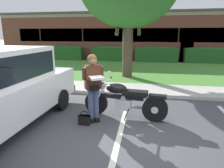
# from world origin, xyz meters

# --- Properties ---
(ground_plane) EXTENTS (140.00, 140.00, 0.00)m
(ground_plane) POSITION_xyz_m (0.00, 0.00, 0.00)
(ground_plane) COLOR #424247
(curb_strip) EXTENTS (60.00, 0.20, 0.12)m
(curb_strip) POSITION_xyz_m (0.00, 2.99, 0.06)
(curb_strip) COLOR #B7B2A8
(curb_strip) RESTS_ON ground
(concrete_walk) EXTENTS (60.00, 1.50, 0.08)m
(concrete_walk) POSITION_xyz_m (0.00, 3.84, 0.04)
(concrete_walk) COLOR #B7B2A8
(concrete_walk) RESTS_ON ground
(grass_lawn) EXTENTS (60.00, 7.41, 0.06)m
(grass_lawn) POSITION_xyz_m (0.00, 8.29, 0.03)
(grass_lawn) COLOR #478433
(grass_lawn) RESTS_ON ground
(stall_stripe_0) EXTENTS (0.22, 4.40, 0.01)m
(stall_stripe_0) POSITION_xyz_m (-2.68, 0.20, 0.00)
(stall_stripe_0) COLOR silver
(stall_stripe_0) RESTS_ON ground
(stall_stripe_1) EXTENTS (0.22, 4.40, 0.01)m
(stall_stripe_1) POSITION_xyz_m (0.14, 0.20, 0.00)
(stall_stripe_1) COLOR silver
(stall_stripe_1) RESTS_ON ground
(motorcycle) EXTENTS (2.24, 0.82, 1.18)m
(motorcycle) POSITION_xyz_m (0.21, 1.02, 0.48)
(motorcycle) COLOR black
(motorcycle) RESTS_ON ground
(rider_person) EXTENTS (0.60, 0.67, 1.70)m
(rider_person) POSITION_xyz_m (-0.61, 0.63, 1.01)
(rider_person) COLOR black
(rider_person) RESTS_ON ground
(handbag) EXTENTS (0.28, 0.13, 0.36)m
(handbag) POSITION_xyz_m (-0.79, 0.39, 0.14)
(handbag) COLOR black
(handbag) RESTS_ON ground
(hedge_left) EXTENTS (3.10, 0.90, 1.24)m
(hedge_left) POSITION_xyz_m (-6.34, 12.27, 0.65)
(hedge_left) COLOR #235623
(hedge_left) RESTS_ON ground
(hedge_center_left) EXTENTS (2.76, 0.90, 1.24)m
(hedge_center_left) POSITION_xyz_m (-2.52, 12.27, 0.65)
(hedge_center_left) COLOR #235623
(hedge_center_left) RESTS_ON ground
(hedge_center_right) EXTENTS (3.27, 0.90, 1.24)m
(hedge_center_right) POSITION_xyz_m (1.29, 12.27, 0.65)
(hedge_center_right) COLOR #235623
(hedge_center_right) RESTS_ON ground
(hedge_right) EXTENTS (3.40, 0.90, 1.24)m
(hedge_right) POSITION_xyz_m (5.10, 12.27, 0.65)
(hedge_right) COLOR #235623
(hedge_right) RESTS_ON ground
(brick_building) EXTENTS (23.35, 9.57, 4.02)m
(brick_building) POSITION_xyz_m (-0.97, 17.52, 2.02)
(brick_building) COLOR brown
(brick_building) RESTS_ON ground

